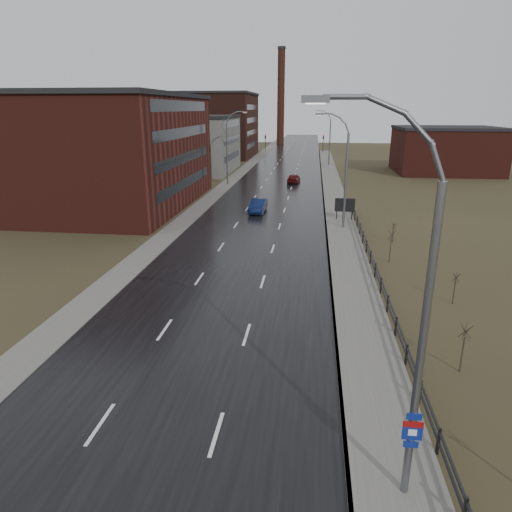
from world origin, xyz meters
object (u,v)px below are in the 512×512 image
(streetlight_main, at_px, (413,322))
(car_near, at_px, (258,206))
(car_far, at_px, (294,179))
(billboard, at_px, (345,206))

(streetlight_main, relative_size, car_near, 2.56)
(car_near, height_order, car_far, car_near)
(streetlight_main, bearing_deg, billboard, 89.04)
(streetlight_main, height_order, car_far, streetlight_main)
(streetlight_main, distance_m, billboard, 37.72)
(streetlight_main, bearing_deg, car_near, 102.83)
(car_near, bearing_deg, billboard, -14.38)
(streetlight_main, height_order, car_near, streetlight_main)
(car_far, bearing_deg, car_near, 87.76)
(billboard, bearing_deg, streetlight_main, -90.96)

